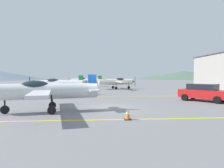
# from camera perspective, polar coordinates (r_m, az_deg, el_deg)

# --- Properties ---
(ground_plane) EXTENTS (400.00, 400.00, 0.00)m
(ground_plane) POSITION_cam_1_polar(r_m,az_deg,el_deg) (13.91, -1.38, -7.25)
(ground_plane) COLOR slate
(apron_line_near) EXTENTS (80.00, 0.16, 0.01)m
(apron_line_near) POSITION_cam_1_polar(r_m,az_deg,el_deg) (10.20, -0.31, -10.72)
(apron_line_near) COLOR yellow
(apron_line_near) RESTS_ON ground_plane
(apron_line_far) EXTENTS (80.00, 0.16, 0.01)m
(apron_line_far) POSITION_cam_1_polar(r_m,az_deg,el_deg) (21.74, -2.42, -3.79)
(apron_line_far) COLOR yellow
(apron_line_far) RESTS_ON ground_plane
(airplane_near) EXTENTS (7.15, 8.15, 2.44)m
(airplane_near) POSITION_cam_1_polar(r_m,az_deg,el_deg) (13.01, -19.65, -1.93)
(airplane_near) COLOR silver
(airplane_near) RESTS_ON ground_plane
(airplane_mid) EXTENTS (7.13, 8.18, 2.44)m
(airplane_mid) POSITION_cam_1_polar(r_m,az_deg,el_deg) (25.19, -16.27, 0.08)
(airplane_mid) COLOR silver
(airplane_mid) RESTS_ON ground_plane
(airplane_far) EXTENTS (7.15, 8.16, 2.44)m
(airplane_far) POSITION_cam_1_polar(r_m,az_deg,el_deg) (34.54, 1.48, 0.73)
(airplane_far) COLOR silver
(airplane_far) RESTS_ON ground_plane
(airplane_back) EXTENTS (7.11, 8.17, 2.44)m
(airplane_back) POSITION_cam_1_polar(r_m,az_deg,el_deg) (42.75, -8.18, 1.01)
(airplane_back) COLOR silver
(airplane_back) RESTS_ON ground_plane
(car_sedan) EXTENTS (4.10, 4.48, 1.62)m
(car_sedan) POSITION_cam_1_polar(r_m,az_deg,el_deg) (19.58, 25.82, -2.22)
(car_sedan) COLOR red
(car_sedan) RESTS_ON ground_plane
(traffic_cone_front) EXTENTS (0.36, 0.36, 0.59)m
(traffic_cone_front) POSITION_cam_1_polar(r_m,az_deg,el_deg) (10.24, 4.75, -9.06)
(traffic_cone_front) COLOR black
(traffic_cone_front) RESTS_ON ground_plane
(hill_centerleft) EXTENTS (86.13, 86.13, 6.93)m
(hill_centerleft) POSITION_cam_1_polar(r_m,az_deg,el_deg) (176.48, 20.81, 2.50)
(hill_centerleft) COLOR #4C6651
(hill_centerleft) RESTS_ON ground_plane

